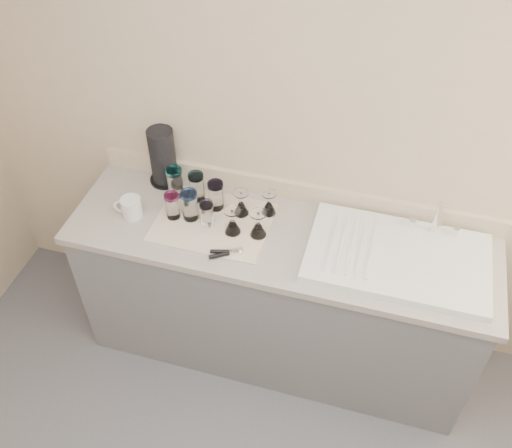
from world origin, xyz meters
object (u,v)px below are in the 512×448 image
(paper_towel_roll, at_px, (163,157))
(goblet_front_right, at_px, (258,227))
(sink_unit, at_px, (398,257))
(tumbler_cyan, at_px, (197,187))
(tumbler_magenta, at_px, (172,206))
(tumbler_lavender, at_px, (207,213))
(goblet_back_left, at_px, (241,206))
(can_opener, at_px, (226,253))
(tumbler_teal, at_px, (175,182))
(tumbler_blue, at_px, (190,205))
(tumbler_purple, at_px, (216,195))
(goblet_back_right, at_px, (269,206))
(goblet_front_left, at_px, (233,224))
(white_mug, at_px, (131,207))

(paper_towel_roll, bearing_deg, goblet_front_right, -24.21)
(sink_unit, relative_size, tumbler_cyan, 5.26)
(tumbler_magenta, relative_size, goblet_front_right, 0.99)
(tumbler_lavender, height_order, goblet_front_right, goblet_front_right)
(tumbler_cyan, bearing_deg, goblet_back_left, -9.55)
(tumbler_cyan, relative_size, goblet_front_right, 1.11)
(can_opener, bearing_deg, tumbler_teal, 138.87)
(tumbler_blue, xyz_separation_m, tumbler_lavender, (0.09, -0.02, -0.01))
(tumbler_magenta, xyz_separation_m, tumbler_lavender, (0.18, -0.00, -0.00))
(tumbler_purple, relative_size, can_opener, 1.02)
(sink_unit, relative_size, goblet_back_left, 6.07)
(goblet_back_left, distance_m, paper_towel_roll, 0.49)
(goblet_back_right, height_order, paper_towel_roll, paper_towel_roll)
(sink_unit, relative_size, paper_towel_roll, 2.63)
(tumbler_blue, distance_m, goblet_back_left, 0.25)
(sink_unit, relative_size, tumbler_purple, 5.28)
(tumbler_purple, height_order, paper_towel_roll, paper_towel_roll)
(paper_towel_roll, bearing_deg, tumbler_lavender, -38.55)
(sink_unit, bearing_deg, goblet_front_left, -176.88)
(tumbler_blue, xyz_separation_m, white_mug, (-0.29, -0.06, -0.04))
(sink_unit, relative_size, goblet_front_right, 5.83)
(tumbler_blue, bearing_deg, tumbler_purple, 47.41)
(goblet_back_left, relative_size, goblet_front_right, 0.96)
(tumbler_magenta, bearing_deg, tumbler_blue, 11.04)
(can_opener, bearing_deg, goblet_front_left, 95.72)
(tumbler_teal, bearing_deg, goblet_front_left, -26.16)
(tumbler_cyan, relative_size, paper_towel_roll, 0.50)
(tumbler_purple, bearing_deg, sink_unit, -6.29)
(tumbler_blue, distance_m, goblet_front_left, 0.23)
(goblet_back_left, distance_m, can_opener, 0.29)
(tumbler_lavender, relative_size, can_opener, 0.88)
(tumbler_purple, bearing_deg, goblet_front_left, -47.63)
(tumbler_cyan, height_order, goblet_back_right, tumbler_cyan)
(tumbler_teal, bearing_deg, can_opener, -41.13)
(tumbler_blue, distance_m, goblet_back_right, 0.38)
(tumbler_blue, distance_m, paper_towel_roll, 0.34)
(tumbler_cyan, bearing_deg, sink_unit, -7.46)
(goblet_back_left, relative_size, goblet_front_left, 0.97)
(tumbler_lavender, distance_m, white_mug, 0.38)
(goblet_back_right, bearing_deg, goblet_back_left, -163.04)
(white_mug, xyz_separation_m, paper_towel_roll, (0.06, 0.30, 0.10))
(goblet_front_left, relative_size, paper_towel_roll, 0.45)
(sink_unit, distance_m, goblet_front_right, 0.66)
(tumbler_magenta, bearing_deg, goblet_back_left, 20.07)
(sink_unit, height_order, paper_towel_roll, paper_towel_roll)
(tumbler_lavender, bearing_deg, tumbler_cyan, 124.44)
(tumbler_blue, xyz_separation_m, can_opener, (0.24, -0.19, -0.07))
(white_mug, bearing_deg, tumbler_lavender, 5.71)
(sink_unit, height_order, can_opener, sink_unit)
(goblet_front_left, bearing_deg, white_mug, -177.73)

